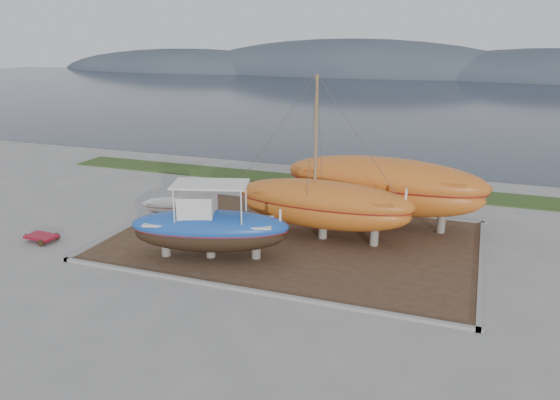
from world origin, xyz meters
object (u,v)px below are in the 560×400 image
at_px(orange_sailboat, 324,160).
at_px(orange_bare_hull, 383,192).
at_px(white_dinghy, 175,208).
at_px(red_trailer, 42,238).
at_px(blue_caique, 210,221).

bearing_deg(orange_sailboat, orange_bare_hull, 54.37).
height_order(white_dinghy, orange_bare_hull, orange_bare_hull).
bearing_deg(red_trailer, blue_caique, 10.63).
bearing_deg(white_dinghy, blue_caique, -64.14).
height_order(blue_caique, orange_bare_hull, orange_bare_hull).
bearing_deg(white_dinghy, orange_bare_hull, -5.30).
distance_m(blue_caique, orange_bare_hull, 10.06).
xyz_separation_m(white_dinghy, red_trailer, (-4.48, -5.59, -0.45)).
distance_m(blue_caique, red_trailer, 9.32).
height_order(orange_sailboat, red_trailer, orange_sailboat).
bearing_deg(blue_caique, red_trailer, 170.47).
xyz_separation_m(orange_bare_hull, red_trailer, (-15.85, -8.56, -1.72)).
height_order(white_dinghy, orange_sailboat, orange_sailboat).
bearing_deg(orange_bare_hull, orange_sailboat, -122.49).
height_order(blue_caique, orange_sailboat, orange_sailboat).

